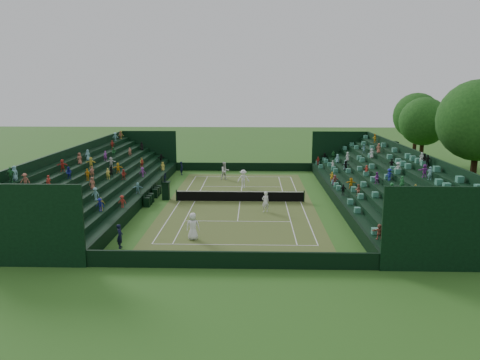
{
  "coord_description": "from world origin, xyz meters",
  "views": [
    {
      "loc": [
        1.22,
        -41.2,
        10.23
      ],
      "look_at": [
        0.0,
        0.0,
        2.0
      ],
      "focal_mm": 35.0,
      "sensor_mm": 36.0,
      "label": 1
    }
  ],
  "objects": [
    {
      "name": "ground",
      "position": [
        0.0,
        0.0,
        0.0
      ],
      "size": [
        160.0,
        160.0,
        0.0
      ],
      "primitive_type": "plane",
      "color": "#326921",
      "rests_on": "ground"
    },
    {
      "name": "court_surface",
      "position": [
        0.0,
        0.0,
        0.01
      ],
      "size": [
        12.97,
        26.77,
        0.01
      ],
      "primitive_type": "cube",
      "color": "#356822",
      "rests_on": "ground"
    },
    {
      "name": "perimeter_wall_north",
      "position": [
        0.0,
        15.88,
        0.5
      ],
      "size": [
        17.17,
        0.2,
        1.0
      ],
      "primitive_type": "cube",
      "color": "black",
      "rests_on": "ground"
    },
    {
      "name": "perimeter_wall_south",
      "position": [
        0.0,
        -15.88,
        0.5
      ],
      "size": [
        17.17,
        0.2,
        1.0
      ],
      "primitive_type": "cube",
      "color": "black",
      "rests_on": "ground"
    },
    {
      "name": "perimeter_wall_east",
      "position": [
        8.48,
        0.0,
        0.5
      ],
      "size": [
        0.2,
        31.77,
        1.0
      ],
      "primitive_type": "cube",
      "color": "black",
      "rests_on": "ground"
    },
    {
      "name": "perimeter_wall_west",
      "position": [
        -8.48,
        0.0,
        0.5
      ],
      "size": [
        0.2,
        31.77,
        1.0
      ],
      "primitive_type": "cube",
      "color": "black",
      "rests_on": "ground"
    },
    {
      "name": "north_grandstand",
      "position": [
        12.66,
        0.0,
        1.55
      ],
      "size": [
        6.6,
        32.0,
        4.9
      ],
      "color": "black",
      "rests_on": "ground"
    },
    {
      "name": "south_grandstand",
      "position": [
        -12.66,
        0.0,
        1.55
      ],
      "size": [
        6.6,
        32.0,
        4.9
      ],
      "color": "black",
      "rests_on": "ground"
    },
    {
      "name": "tennis_net",
      "position": [
        0.0,
        0.0,
        0.53
      ],
      "size": [
        11.67,
        0.1,
        1.06
      ],
      "color": "black",
      "rests_on": "ground"
    },
    {
      "name": "scoreboard_tower",
      "position": [
        17.75,
        16.0,
        3.14
      ],
      "size": [
        2.0,
        1.0,
        3.7
      ],
      "color": "black",
      "rests_on": "ground"
    },
    {
      "name": "tree_row",
      "position": [
        23.66,
        8.06,
        6.71
      ],
      "size": [
        11.74,
        36.13,
        11.17
      ],
      "color": "black",
      "rests_on": "ground"
    },
    {
      "name": "umpire_chair",
      "position": [
        -6.87,
        0.59,
        1.07
      ],
      "size": [
        0.8,
        0.8,
        2.51
      ],
      "color": "black",
      "rests_on": "ground"
    },
    {
      "name": "courtside_chairs",
      "position": [
        -8.04,
        0.38,
        0.45
      ],
      "size": [
        0.54,
        5.51,
        1.18
      ],
      "color": "black",
      "rests_on": "ground"
    },
    {
      "name": "player_near_west",
      "position": [
        -2.88,
        -10.84,
        0.94
      ],
      "size": [
        0.93,
        0.61,
        1.88
      ],
      "primitive_type": "imported",
      "rotation": [
        0.0,
        0.0,
        3.13
      ],
      "color": "white",
      "rests_on": "ground"
    },
    {
      "name": "player_near_east",
      "position": [
        2.21,
        -3.55,
        0.88
      ],
      "size": [
        0.76,
        0.66,
        1.77
      ],
      "primitive_type": "imported",
      "rotation": [
        0.0,
        0.0,
        3.59
      ],
      "color": "white",
      "rests_on": "ground"
    },
    {
      "name": "player_far_west",
      "position": [
        -2.0,
        10.19,
        1.0
      ],
      "size": [
        1.18,
        1.06,
        1.99
      ],
      "primitive_type": "imported",
      "rotation": [
        0.0,
        0.0,
        0.38
      ],
      "color": "silver",
      "rests_on": "ground"
    },
    {
      "name": "player_far_east",
      "position": [
        0.17,
        5.89,
        0.95
      ],
      "size": [
        1.31,
        0.87,
        1.89
      ],
      "primitive_type": "imported",
      "rotation": [
        0.0,
        0.0,
        0.14
      ],
      "color": "white",
      "rests_on": "ground"
    },
    {
      "name": "line_judge_north",
      "position": [
        -7.28,
        12.95,
        0.79
      ],
      "size": [
        0.5,
        0.65,
        1.59
      ],
      "primitive_type": "imported",
      "rotation": [
        0.0,
        0.0,
        1.79
      ],
      "color": "black",
      "rests_on": "ground"
    },
    {
      "name": "line_judge_south",
      "position": [
        -7.37,
        -12.66,
        0.79
      ],
      "size": [
        0.44,
        0.62,
        1.58
      ],
      "primitive_type": "imported",
      "rotation": [
        0.0,
        0.0,
        1.68
      ],
      "color": "black",
      "rests_on": "ground"
    }
  ]
}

